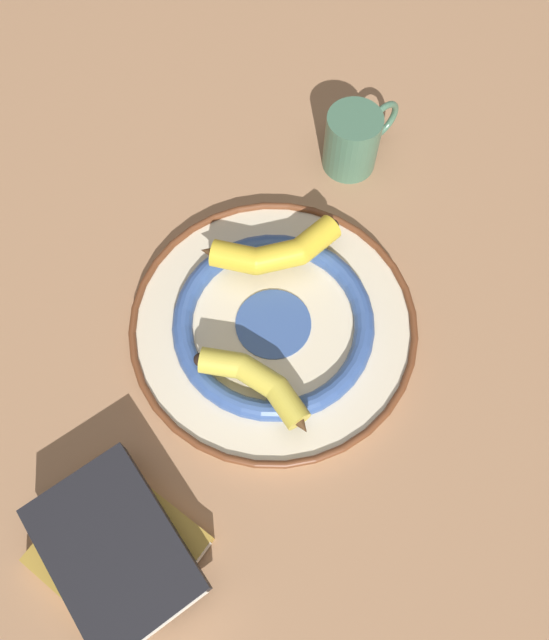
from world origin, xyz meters
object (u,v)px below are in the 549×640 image
at_px(banana_b, 258,382).
at_px(book_stack, 117,551).
at_px(coffee_mug, 354,140).
at_px(banana_a, 274,252).
at_px(decorative_bowl, 274,327).

bearing_deg(banana_b, book_stack, 83.59).
bearing_deg(banana_b, coffee_mug, -76.86).
xyz_separation_m(banana_a, coffee_mug, (0.12, -0.19, -0.01)).
bearing_deg(decorative_bowl, banana_b, 140.42).
bearing_deg(banana_a, book_stack, -129.70).
xyz_separation_m(banana_a, banana_b, (-0.15, 0.10, -0.00)).
relative_size(book_stack, coffee_mug, 1.61).
relative_size(banana_a, book_stack, 0.90).
bearing_deg(decorative_bowl, book_stack, 120.67).
relative_size(banana_a, banana_b, 1.25).
height_order(decorative_bowl, banana_b, banana_b).
bearing_deg(decorative_bowl, coffee_mug, -49.17).
relative_size(banana_b, book_stack, 0.72).
xyz_separation_m(banana_b, book_stack, (-0.10, 0.23, -0.02)).
relative_size(decorative_bowl, coffee_mug, 2.89).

